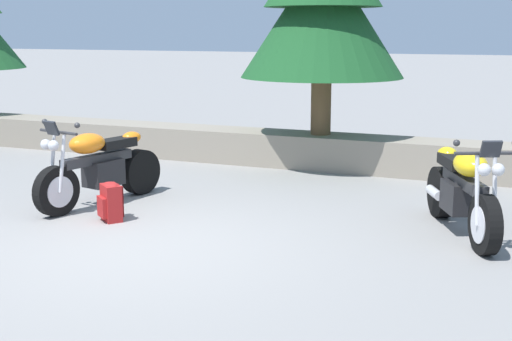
{
  "coord_description": "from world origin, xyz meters",
  "views": [
    {
      "loc": [
        3.87,
        -6.05,
        2.25
      ],
      "look_at": [
        0.87,
        1.2,
        0.65
      ],
      "focal_mm": 48.7,
      "sensor_mm": 36.0,
      "label": 1
    }
  ],
  "objects_px": {
    "pine_tree_mid_left": "(323,0)",
    "motorcycle_orange_near_left": "(99,168)",
    "motorcycle_yellow_centre": "(463,192)",
    "rider_backpack": "(111,201)"
  },
  "relations": [
    {
      "from": "motorcycle_orange_near_left",
      "to": "rider_backpack",
      "type": "bearing_deg",
      "value": -46.45
    },
    {
      "from": "motorcycle_orange_near_left",
      "to": "pine_tree_mid_left",
      "type": "height_order",
      "value": "pine_tree_mid_left"
    },
    {
      "from": "motorcycle_orange_near_left",
      "to": "motorcycle_yellow_centre",
      "type": "height_order",
      "value": "same"
    },
    {
      "from": "rider_backpack",
      "to": "pine_tree_mid_left",
      "type": "height_order",
      "value": "pine_tree_mid_left"
    },
    {
      "from": "rider_backpack",
      "to": "pine_tree_mid_left",
      "type": "distance_m",
      "value": 4.99
    },
    {
      "from": "pine_tree_mid_left",
      "to": "motorcycle_orange_near_left",
      "type": "bearing_deg",
      "value": -118.55
    },
    {
      "from": "motorcycle_orange_near_left",
      "to": "motorcycle_yellow_centre",
      "type": "xyz_separation_m",
      "value": [
        4.52,
        0.4,
        0.0
      ]
    },
    {
      "from": "rider_backpack",
      "to": "pine_tree_mid_left",
      "type": "xyz_separation_m",
      "value": [
        1.32,
        4.13,
        2.47
      ]
    },
    {
      "from": "motorcycle_yellow_centre",
      "to": "pine_tree_mid_left",
      "type": "xyz_separation_m",
      "value": [
        -2.61,
        3.11,
        2.23
      ]
    },
    {
      "from": "motorcycle_yellow_centre",
      "to": "motorcycle_orange_near_left",
      "type": "bearing_deg",
      "value": -174.98
    }
  ]
}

